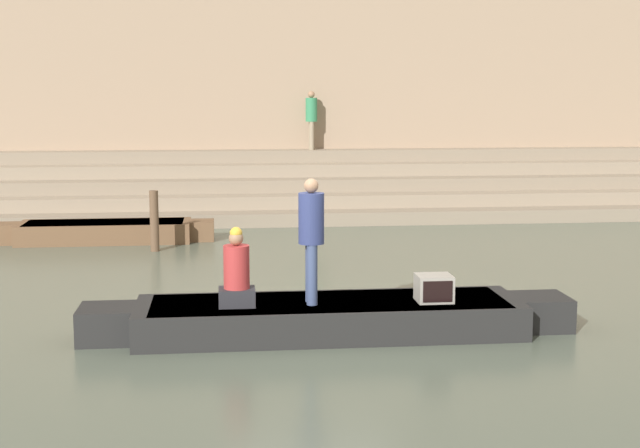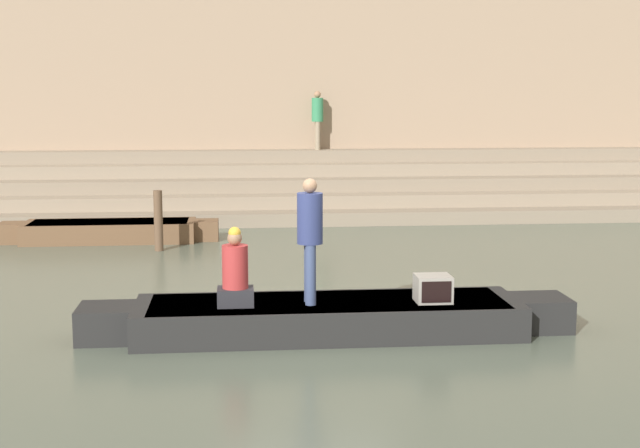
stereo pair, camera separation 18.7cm
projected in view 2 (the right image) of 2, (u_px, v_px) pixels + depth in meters
name	position (u px, v px, depth m)	size (l,w,h in m)	color
ground_plane	(313.00, 325.00, 12.82)	(120.00, 120.00, 0.00)	#566051
ghat_steps	(276.00, 192.00, 24.24)	(36.00, 3.76, 1.70)	gray
back_wall	(272.00, 80.00, 25.74)	(34.20, 1.28, 7.35)	tan
rowboat_main	(328.00, 317.00, 12.30)	(6.79, 1.56, 0.47)	black
person_standing	(310.00, 232.00, 12.02)	(0.35, 0.35, 1.71)	#3D4C75
person_rowing	(235.00, 274.00, 11.96)	(0.49, 0.38, 1.08)	#28282D
tv_set	(433.00, 289.00, 12.22)	(0.48, 0.44, 0.37)	#9E998E
moored_boat_shore	(110.00, 231.00, 19.96)	(4.84, 1.22, 0.45)	brown
mooring_post	(158.00, 221.00, 18.71)	(0.18, 0.18, 1.28)	brown
person_on_steps	(317.00, 116.00, 25.04)	(0.33, 0.33, 1.64)	gray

